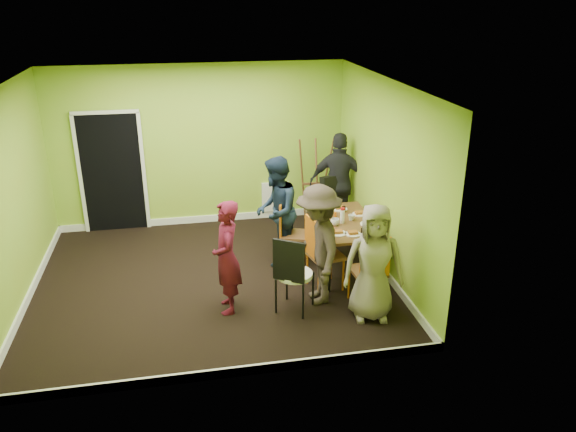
# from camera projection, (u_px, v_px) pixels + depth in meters

# --- Properties ---
(ground) EXTENTS (5.00, 5.00, 0.00)m
(ground) POSITION_uv_depth(u_px,v_px,m) (213.00, 280.00, 8.12)
(ground) COLOR black
(ground) RESTS_ON ground
(room_walls) EXTENTS (5.04, 4.54, 2.82)m
(room_walls) POSITION_uv_depth(u_px,v_px,m) (208.00, 216.00, 7.78)
(room_walls) COLOR #96B42E
(room_walls) RESTS_ON ground
(dining_table) EXTENTS (0.90, 1.50, 0.75)m
(dining_table) POSITION_uv_depth(u_px,v_px,m) (344.00, 225.00, 8.25)
(dining_table) COLOR black
(dining_table) RESTS_ON ground
(chair_left_far) EXTENTS (0.51, 0.51, 0.98)m
(chair_left_far) POSITION_uv_depth(u_px,v_px,m) (289.00, 229.00, 8.47)
(chair_left_far) COLOR orange
(chair_left_far) RESTS_ON ground
(chair_left_near) EXTENTS (0.52, 0.52, 1.07)m
(chair_left_near) POSITION_uv_depth(u_px,v_px,m) (320.00, 249.00, 7.68)
(chair_left_near) COLOR orange
(chair_left_near) RESTS_ON ground
(chair_back_end) EXTENTS (0.57, 0.62, 1.04)m
(chair_back_end) POSITION_uv_depth(u_px,v_px,m) (334.00, 194.00, 9.36)
(chair_back_end) COLOR orange
(chair_back_end) RESTS_ON ground
(chair_front_end) EXTENTS (0.46, 0.46, 1.03)m
(chair_front_end) POSITION_uv_depth(u_px,v_px,m) (371.00, 267.00, 7.23)
(chair_front_end) COLOR orange
(chair_front_end) RESTS_ON ground
(chair_bentwood) EXTENTS (0.57, 0.58, 1.07)m
(chair_bentwood) POSITION_uv_depth(u_px,v_px,m) (293.00, 271.00, 7.11)
(chair_bentwood) COLOR black
(chair_bentwood) RESTS_ON ground
(easel) EXTENTS (0.64, 0.60, 1.59)m
(easel) POSITION_uv_depth(u_px,v_px,m) (315.00, 182.00, 9.81)
(easel) COLOR brown
(easel) RESTS_ON ground
(plate_near_left) EXTENTS (0.26, 0.26, 0.01)m
(plate_near_left) POSITION_uv_depth(u_px,v_px,m) (324.00, 210.00, 8.63)
(plate_near_left) COLOR white
(plate_near_left) RESTS_ON dining_table
(plate_near_right) EXTENTS (0.24, 0.24, 0.01)m
(plate_near_right) POSITION_uv_depth(u_px,v_px,m) (338.00, 233.00, 7.80)
(plate_near_right) COLOR white
(plate_near_right) RESTS_ON dining_table
(plate_far_back) EXTENTS (0.24, 0.24, 0.01)m
(plate_far_back) POSITION_uv_depth(u_px,v_px,m) (339.00, 209.00, 8.67)
(plate_far_back) COLOR white
(plate_far_back) RESTS_ON dining_table
(plate_far_front) EXTENTS (0.22, 0.22, 0.01)m
(plate_far_front) POSITION_uv_depth(u_px,v_px,m) (353.00, 234.00, 7.78)
(plate_far_front) COLOR white
(plate_far_front) RESTS_ON dining_table
(plate_wall_back) EXTENTS (0.21, 0.21, 0.01)m
(plate_wall_back) POSITION_uv_depth(u_px,v_px,m) (359.00, 214.00, 8.47)
(plate_wall_back) COLOR white
(plate_wall_back) RESTS_ON dining_table
(plate_wall_front) EXTENTS (0.25, 0.25, 0.01)m
(plate_wall_front) POSITION_uv_depth(u_px,v_px,m) (369.00, 224.00, 8.11)
(plate_wall_front) COLOR white
(plate_wall_front) RESTS_ON dining_table
(thermos) EXTENTS (0.07, 0.07, 0.20)m
(thermos) POSITION_uv_depth(u_px,v_px,m) (342.00, 216.00, 8.13)
(thermos) COLOR white
(thermos) RESTS_ON dining_table
(blue_bottle) EXTENTS (0.07, 0.07, 0.20)m
(blue_bottle) POSITION_uv_depth(u_px,v_px,m) (365.00, 220.00, 7.98)
(blue_bottle) COLOR #1B33CB
(blue_bottle) RESTS_ON dining_table
(orange_bottle) EXTENTS (0.04, 0.04, 0.08)m
(orange_bottle) POSITION_uv_depth(u_px,v_px,m) (335.00, 215.00, 8.36)
(orange_bottle) COLOR orange
(orange_bottle) RESTS_ON dining_table
(glass_mid) EXTENTS (0.07, 0.07, 0.09)m
(glass_mid) POSITION_uv_depth(u_px,v_px,m) (328.00, 215.00, 8.33)
(glass_mid) COLOR black
(glass_mid) RESTS_ON dining_table
(glass_back) EXTENTS (0.06, 0.06, 0.09)m
(glass_back) POSITION_uv_depth(u_px,v_px,m) (344.00, 209.00, 8.55)
(glass_back) COLOR black
(glass_back) RESTS_ON dining_table
(glass_front) EXTENTS (0.06, 0.06, 0.09)m
(glass_front) POSITION_uv_depth(u_px,v_px,m) (363.00, 231.00, 7.78)
(glass_front) COLOR black
(glass_front) RESTS_ON dining_table
(cup_a) EXTENTS (0.13, 0.13, 0.10)m
(cup_a) POSITION_uv_depth(u_px,v_px,m) (335.00, 222.00, 8.07)
(cup_a) COLOR white
(cup_a) RESTS_ON dining_table
(cup_b) EXTENTS (0.09, 0.09, 0.09)m
(cup_b) POSITION_uv_depth(u_px,v_px,m) (351.00, 218.00, 8.24)
(cup_b) COLOR white
(cup_b) RESTS_ON dining_table
(person_standing) EXTENTS (0.37, 0.55, 1.51)m
(person_standing) POSITION_uv_depth(u_px,v_px,m) (227.00, 257.00, 7.11)
(person_standing) COLOR #520E22
(person_standing) RESTS_ON ground
(person_left_far) EXTENTS (0.84, 0.95, 1.66)m
(person_left_far) POSITION_uv_depth(u_px,v_px,m) (276.00, 211.00, 8.38)
(person_left_far) COLOR #162438
(person_left_far) RESTS_ON ground
(person_left_near) EXTENTS (0.62, 1.06, 1.63)m
(person_left_near) POSITION_uv_depth(u_px,v_px,m) (318.00, 245.00, 7.30)
(person_left_near) COLOR #332922
(person_left_near) RESTS_ON ground
(person_back_end) EXTENTS (1.10, 0.74, 1.73)m
(person_back_end) POSITION_uv_depth(u_px,v_px,m) (340.00, 183.00, 9.46)
(person_back_end) COLOR #212327
(person_back_end) RESTS_ON ground
(person_front_end) EXTENTS (0.82, 0.61, 1.53)m
(person_front_end) POSITION_uv_depth(u_px,v_px,m) (373.00, 263.00, 6.94)
(person_front_end) COLOR gray
(person_front_end) RESTS_ON ground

